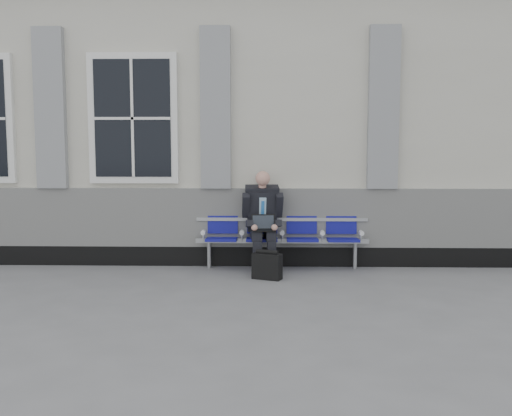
{
  "coord_description": "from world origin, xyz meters",
  "views": [
    {
      "loc": [
        2.43,
        -7.17,
        1.8
      ],
      "look_at": [
        2.22,
        0.9,
        0.96
      ],
      "focal_mm": 40.0,
      "sensor_mm": 36.0,
      "label": 1
    }
  ],
  "objects": [
    {
      "name": "briefcase",
      "position": [
        2.38,
        0.57,
        0.19
      ],
      "size": [
        0.43,
        0.31,
        0.41
      ],
      "color": "black",
      "rests_on": "ground"
    },
    {
      "name": "bench",
      "position": [
        2.6,
        1.32,
        0.55
      ],
      "size": [
        2.6,
        0.47,
        0.91
      ],
      "color": "#9EA0A3",
      "rests_on": "ground"
    },
    {
      "name": "station_building",
      "position": [
        -0.02,
        3.47,
        2.22
      ],
      "size": [
        14.4,
        4.4,
        4.49
      ],
      "color": "beige",
      "rests_on": "ground"
    },
    {
      "name": "businessman",
      "position": [
        2.31,
        1.19,
        0.79
      ],
      "size": [
        0.62,
        0.84,
        1.47
      ],
      "color": "black",
      "rests_on": "ground"
    },
    {
      "name": "ground",
      "position": [
        0.0,
        0.0,
        0.0
      ],
      "size": [
        70.0,
        70.0,
        0.0
      ],
      "primitive_type": "plane",
      "color": "slate",
      "rests_on": "ground"
    }
  ]
}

